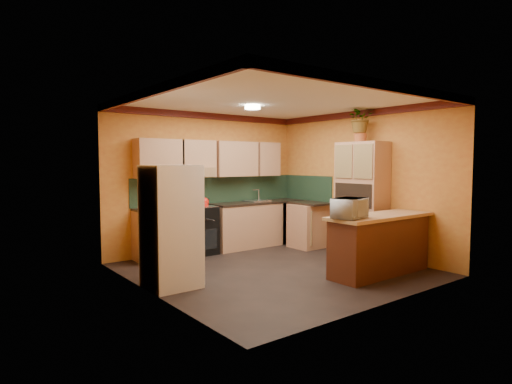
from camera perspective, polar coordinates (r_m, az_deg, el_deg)
room_shell at (r=7.05m, az=1.25°, el=6.85°), size 4.24×4.24×2.72m
base_cabinets_back at (r=8.50m, az=-3.99°, el=-4.79°), size 3.65×0.60×0.88m
countertop_back at (r=8.44m, az=-4.00°, el=-1.70°), size 3.65×0.62×0.04m
stove at (r=8.17m, az=-7.66°, el=-5.06°), size 0.58×0.58×0.91m
kettle at (r=8.11m, az=-6.91°, el=-1.24°), size 0.20×0.20×0.18m
sink at (r=8.89m, az=0.17°, el=-1.18°), size 0.48×0.40×0.03m
base_cabinets_right at (r=8.86m, az=7.30°, el=-4.45°), size 0.60×0.80×0.88m
countertop_right at (r=8.81m, az=7.33°, el=-1.49°), size 0.62×0.80×0.04m
fridge at (r=6.04m, az=-11.27°, el=-4.52°), size 0.68×0.66×1.70m
pantry at (r=8.00m, az=13.89°, el=-1.05°), size 0.48×0.90×2.10m
fern_pot at (r=8.01m, az=13.74°, el=7.05°), size 0.22×0.22×0.16m
fern at (r=8.04m, az=13.79°, el=9.53°), size 0.60×0.56×0.54m
breakfast_bar at (r=6.94m, az=16.18°, el=-6.93°), size 1.80×0.55×0.88m
bar_top at (r=6.87m, az=16.26°, el=-3.12°), size 1.90×0.65×0.05m
microwave at (r=6.28m, az=12.38°, el=-2.13°), size 0.60×0.48×0.29m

